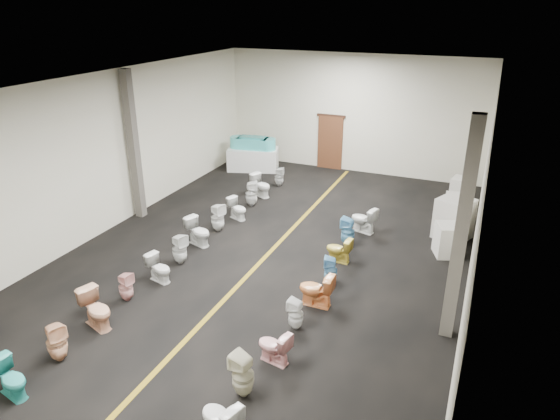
# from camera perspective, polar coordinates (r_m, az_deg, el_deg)

# --- Properties ---
(floor) EXTENTS (16.00, 16.00, 0.00)m
(floor) POSITION_cam_1_polar(r_m,az_deg,el_deg) (13.22, -1.72, -5.42)
(floor) COLOR black
(floor) RESTS_ON ground
(ceiling) EXTENTS (16.00, 16.00, 0.00)m
(ceiling) POSITION_cam_1_polar(r_m,az_deg,el_deg) (11.78, -1.98, 14.24)
(ceiling) COLOR black
(ceiling) RESTS_ON ground
(wall_back) EXTENTS (10.00, 0.00, 10.00)m
(wall_back) POSITION_cam_1_polar(r_m,az_deg,el_deg) (19.61, 8.21, 10.81)
(wall_back) COLOR beige
(wall_back) RESTS_ON ground
(wall_left) EXTENTS (0.00, 16.00, 16.00)m
(wall_left) POSITION_cam_1_polar(r_m,az_deg,el_deg) (15.04, -19.50, 6.06)
(wall_left) COLOR beige
(wall_left) RESTS_ON ground
(wall_right) EXTENTS (0.00, 16.00, 16.00)m
(wall_right) POSITION_cam_1_polar(r_m,az_deg,el_deg) (11.29, 21.86, 0.31)
(wall_right) COLOR beige
(wall_right) RESTS_ON ground
(aisle_stripe) EXTENTS (0.12, 15.60, 0.01)m
(aisle_stripe) POSITION_cam_1_polar(r_m,az_deg,el_deg) (13.22, -1.72, -5.41)
(aisle_stripe) COLOR olive
(aisle_stripe) RESTS_ON floor
(back_door) EXTENTS (1.00, 0.10, 2.10)m
(back_door) POSITION_cam_1_polar(r_m,az_deg,el_deg) (20.05, 5.75, 7.67)
(back_door) COLOR #562D19
(back_door) RESTS_ON floor
(door_frame) EXTENTS (1.15, 0.08, 0.10)m
(door_frame) POSITION_cam_1_polar(r_m,az_deg,el_deg) (19.81, 5.88, 10.66)
(door_frame) COLOR #331C11
(door_frame) RESTS_ON back_door
(column_left) EXTENTS (0.25, 0.25, 4.50)m
(column_left) POSITION_cam_1_polar(r_m,az_deg,el_deg) (15.60, -16.39, 7.02)
(column_left) COLOR #59544C
(column_left) RESTS_ON floor
(column_right) EXTENTS (0.25, 0.25, 4.50)m
(column_right) POSITION_cam_1_polar(r_m,az_deg,el_deg) (9.90, 20.00, -2.53)
(column_right) COLOR #59544C
(column_right) RESTS_ON floor
(display_table) EXTENTS (2.16, 1.53, 0.87)m
(display_table) POSITION_cam_1_polar(r_m,az_deg,el_deg) (19.96, -3.10, 5.84)
(display_table) COLOR white
(display_table) RESTS_ON floor
(bathtub) EXTENTS (1.85, 0.81, 0.55)m
(bathtub) POSITION_cam_1_polar(r_m,az_deg,el_deg) (19.79, -3.14, 7.60)
(bathtub) COLOR #45C7C8
(bathtub) RESTS_ON display_table
(appliance_crate_a) EXTENTS (0.87, 0.87, 0.86)m
(appliance_crate_a) POSITION_cam_1_polar(r_m,az_deg,el_deg) (13.89, 18.74, -3.26)
(appliance_crate_a) COLOR silver
(appliance_crate_a) RESTS_ON floor
(appliance_crate_b) EXTENTS (1.13, 1.13, 1.18)m
(appliance_crate_b) POSITION_cam_1_polar(r_m,az_deg,el_deg) (14.86, 19.25, -0.94)
(appliance_crate_b) COLOR silver
(appliance_crate_b) RESTS_ON floor
(appliance_crate_c) EXTENTS (0.81, 0.81, 0.80)m
(appliance_crate_c) POSITION_cam_1_polar(r_m,az_deg,el_deg) (16.21, 19.61, 0.26)
(appliance_crate_c) COLOR silver
(appliance_crate_c) RESTS_ON floor
(appliance_crate_d) EXTENTS (0.76, 0.76, 0.92)m
(appliance_crate_d) POSITION_cam_1_polar(r_m,az_deg,el_deg) (17.45, 20.02, 2.00)
(appliance_crate_d) COLOR silver
(appliance_crate_d) RESTS_ON floor
(toilet_left_0) EXTENTS (0.75, 0.52, 0.70)m
(toilet_left_0) POSITION_cam_1_polar(r_m,az_deg,el_deg) (10.01, -28.39, -16.59)
(toilet_left_0) COLOR teal
(toilet_left_0) RESTS_ON floor
(toilet_left_1) EXTENTS (0.49, 0.49, 0.81)m
(toilet_left_1) POSITION_cam_1_polar(r_m,az_deg,el_deg) (10.44, -24.16, -13.57)
(toilet_left_1) COLOR #EFB389
(toilet_left_1) RESTS_ON floor
(toilet_left_2) EXTENTS (0.90, 0.69, 0.81)m
(toilet_left_2) POSITION_cam_1_polar(r_m,az_deg,el_deg) (11.09, -20.22, -10.60)
(toilet_left_2) COLOR #E1A37E
(toilet_left_2) RESTS_ON floor
(toilet_left_3) EXTENTS (0.35, 0.34, 0.69)m
(toilet_left_3) POSITION_cam_1_polar(r_m,az_deg,el_deg) (11.81, -17.21, -8.36)
(toilet_left_3) COLOR #E5A5A0
(toilet_left_3) RESTS_ON floor
(toilet_left_4) EXTENTS (0.73, 0.52, 0.67)m
(toilet_left_4) POSITION_cam_1_polar(r_m,az_deg,el_deg) (12.37, -13.62, -6.49)
(toilet_left_4) COLOR silver
(toilet_left_4) RESTS_ON floor
(toilet_left_5) EXTENTS (0.47, 0.46, 0.81)m
(toilet_left_5) POSITION_cam_1_polar(r_m,az_deg,el_deg) (13.02, -11.40, -4.38)
(toilet_left_5) COLOR silver
(toilet_left_5) RESTS_ON floor
(toilet_left_6) EXTENTS (0.85, 0.64, 0.77)m
(toilet_left_6) POSITION_cam_1_polar(r_m,az_deg,el_deg) (13.91, -9.29, -2.45)
(toilet_left_6) COLOR silver
(toilet_left_6) RESTS_ON floor
(toilet_left_7) EXTENTS (0.48, 0.48, 0.85)m
(toilet_left_7) POSITION_cam_1_polar(r_m,az_deg,el_deg) (14.63, -7.14, -0.85)
(toilet_left_7) COLOR white
(toilet_left_7) RESTS_ON floor
(toilet_left_8) EXTENTS (0.75, 0.58, 0.67)m
(toilet_left_8) POSITION_cam_1_polar(r_m,az_deg,el_deg) (15.42, -4.86, 0.16)
(toilet_left_8) COLOR white
(toilet_left_8) RESTS_ON floor
(toilet_left_9) EXTENTS (0.52, 0.51, 0.86)m
(toilet_left_9) POSITION_cam_1_polar(r_m,az_deg,el_deg) (16.34, -3.29, 1.89)
(toilet_left_9) COLOR white
(toilet_left_9) RESTS_ON floor
(toilet_left_10) EXTENTS (0.87, 0.70, 0.78)m
(toilet_left_10) POSITION_cam_1_polar(r_m,az_deg,el_deg) (17.16, -2.16, 2.83)
(toilet_left_10) COLOR white
(toilet_left_10) RESTS_ON floor
(toilet_left_11) EXTENTS (0.39, 0.38, 0.70)m
(toilet_left_11) POSITION_cam_1_polar(r_m,az_deg,el_deg) (18.12, -0.09, 3.81)
(toilet_left_11) COLOR silver
(toilet_left_11) RESTS_ON floor
(toilet_right_1) EXTENTS (0.81, 0.61, 0.74)m
(toilet_right_1) POSITION_cam_1_polar(r_m,az_deg,el_deg) (8.29, -6.83, -22.68)
(toilet_right_1) COLOR white
(toilet_right_1) RESTS_ON floor
(toilet_right_2) EXTENTS (0.46, 0.45, 0.84)m
(toilet_right_2) POSITION_cam_1_polar(r_m,az_deg,el_deg) (8.89, -4.26, -18.29)
(toilet_right_2) COLOR beige
(toilet_right_2) RESTS_ON floor
(toilet_right_3) EXTENTS (0.72, 0.50, 0.67)m
(toilet_right_3) POSITION_cam_1_polar(r_m,az_deg,el_deg) (9.58, -0.70, -15.35)
(toilet_right_3) COLOR #F0A9AA
(toilet_right_3) RESTS_ON floor
(toilet_right_4) EXTENTS (0.34, 0.33, 0.68)m
(toilet_right_4) POSITION_cam_1_polar(r_m,az_deg,el_deg) (10.41, 1.82, -11.81)
(toilet_right_4) COLOR white
(toilet_right_4) RESTS_ON floor
(toilet_right_5) EXTENTS (0.77, 0.44, 0.79)m
(toilet_right_5) POSITION_cam_1_polar(r_m,az_deg,el_deg) (11.12, 4.16, -9.07)
(toilet_right_5) COLOR #ED8D4B
(toilet_right_5) RESTS_ON floor
(toilet_right_6) EXTENTS (0.38, 0.37, 0.69)m
(toilet_right_6) POSITION_cam_1_polar(r_m,az_deg,el_deg) (12.00, 5.81, -6.82)
(toilet_right_6) COLOR #68AAD6
(toilet_right_6) RESTS_ON floor
(toilet_right_7) EXTENTS (0.68, 0.42, 0.67)m
(toilet_right_7) POSITION_cam_1_polar(r_m,az_deg,el_deg) (12.96, 6.74, -4.53)
(toilet_right_7) COLOR gold
(toilet_right_7) RESTS_ON floor
(toilet_right_8) EXTENTS (0.39, 0.38, 0.82)m
(toilet_right_8) POSITION_cam_1_polar(r_m,az_deg,el_deg) (13.82, 7.76, -2.44)
(toilet_right_8) COLOR #60A6CF
(toilet_right_8) RESTS_ON floor
(toilet_right_9) EXTENTS (0.84, 0.62, 0.77)m
(toilet_right_9) POSITION_cam_1_polar(r_m,az_deg,el_deg) (14.68, 9.51, -1.09)
(toilet_right_9) COLOR white
(toilet_right_9) RESTS_ON floor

